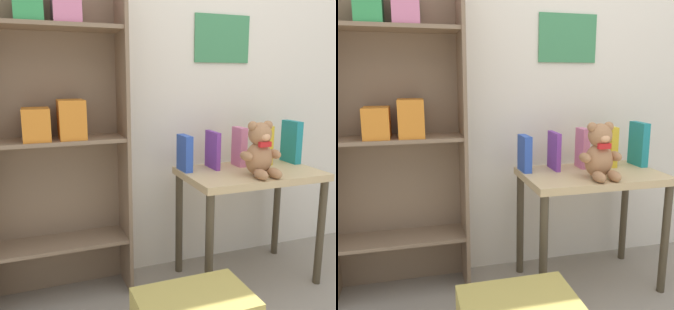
{
  "view_description": "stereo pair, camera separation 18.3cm",
  "coord_description": "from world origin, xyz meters",
  "views": [
    {
      "loc": [
        -0.94,
        -0.56,
        1.08
      ],
      "look_at": [
        -0.32,
        1.12,
        0.71
      ],
      "focal_mm": 40.0,
      "sensor_mm": 36.0,
      "label": 1
    },
    {
      "loc": [
        -0.76,
        -0.62,
        1.08
      ],
      "look_at": [
        -0.32,
        1.12,
        0.71
      ],
      "focal_mm": 40.0,
      "sensor_mm": 36.0,
      "label": 2
    }
  ],
  "objects": [
    {
      "name": "wall_back",
      "position": [
        0.0,
        1.4,
        1.25
      ],
      "size": [
        4.8,
        0.07,
        2.5
      ],
      "color": "silver",
      "rests_on": "ground_plane"
    },
    {
      "name": "book_standing_purple",
      "position": [
        -0.04,
        1.19,
        0.71
      ],
      "size": [
        0.03,
        0.15,
        0.2
      ],
      "primitive_type": "cube",
      "rotation": [
        0.0,
        0.0,
        -0.02
      ],
      "color": "purple",
      "rests_on": "display_table"
    },
    {
      "name": "bookshelf_side",
      "position": [
        -0.83,
        1.27,
        0.89
      ],
      "size": [
        0.67,
        0.24,
        1.59
      ],
      "color": "#7F664C",
      "rests_on": "ground_plane"
    },
    {
      "name": "display_table",
      "position": [
        0.13,
        1.07,
        0.51
      ],
      "size": [
        0.71,
        0.44,
        0.61
      ],
      "color": "tan",
      "rests_on": "ground_plane"
    },
    {
      "name": "book_standing_teal",
      "position": [
        0.45,
        1.16,
        0.73
      ],
      "size": [
        0.04,
        0.14,
        0.24
      ],
      "primitive_type": "cube",
      "rotation": [
        0.0,
        0.0,
        -0.01
      ],
      "color": "teal",
      "rests_on": "display_table"
    },
    {
      "name": "book_standing_blue",
      "position": [
        -0.2,
        1.19,
        0.7
      ],
      "size": [
        0.04,
        0.12,
        0.19
      ],
      "primitive_type": "cube",
      "rotation": [
        0.0,
        0.0,
        0.02
      ],
      "color": "#2D51B7",
      "rests_on": "display_table"
    },
    {
      "name": "teddy_bear",
      "position": [
        0.11,
        0.97,
        0.73
      ],
      "size": [
        0.21,
        0.19,
        0.27
      ],
      "color": "#A8754C",
      "rests_on": "display_table"
    },
    {
      "name": "book_standing_pink",
      "position": [
        0.13,
        1.19,
        0.71
      ],
      "size": [
        0.04,
        0.1,
        0.21
      ],
      "primitive_type": "cube",
      "rotation": [
        0.0,
        0.0,
        0.0
      ],
      "color": "#D17093",
      "rests_on": "display_table"
    },
    {
      "name": "book_standing_yellow",
      "position": [
        0.29,
        1.18,
        0.72
      ],
      "size": [
        0.04,
        0.11,
        0.22
      ],
      "primitive_type": "cube",
      "rotation": [
        0.0,
        0.0,
        -0.04
      ],
      "color": "gold",
      "rests_on": "display_table"
    }
  ]
}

